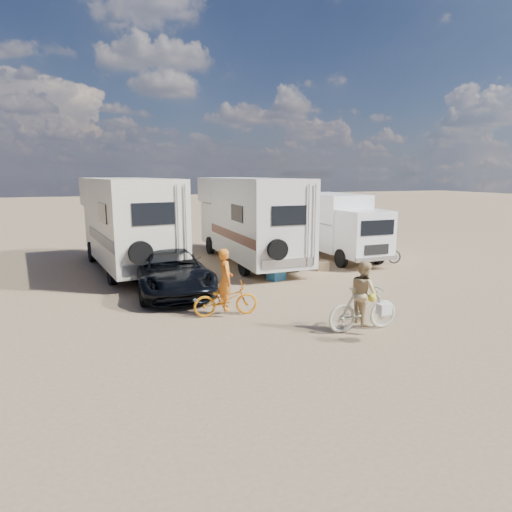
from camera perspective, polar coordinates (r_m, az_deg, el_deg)
name	(u,v)px	position (r m, az deg, el deg)	size (l,w,h in m)	color
ground	(330,309)	(12.62, 9.60, -6.81)	(140.00, 140.00, 0.00)	#977B5A
rv_main	(248,221)	(18.75, -1.00, 4.64)	(2.36, 8.13, 3.58)	white
rv_left	(128,224)	(17.99, -16.33, 3.96)	(2.49, 7.58, 3.59)	beige
box_truck	(340,227)	(19.78, 10.83, 3.73)	(2.01, 5.44, 2.87)	white
dark_suv	(171,271)	(14.36, -11.05, -1.93)	(2.24, 4.86, 1.35)	black
bike_man	(226,299)	(11.79, -3.98, -5.64)	(0.60, 1.73, 0.91)	orange
bike_woman	(363,309)	(10.95, 13.78, -6.66)	(0.52, 1.84, 1.11)	beige
rider_man	(225,286)	(11.69, -4.00, -3.89)	(0.60, 0.39, 1.65)	orange
rider_woman	(363,300)	(10.89, 13.83, -5.57)	(0.75, 0.58, 1.54)	tan
bike_parked	(382,254)	(19.29, 16.08, 0.31)	(0.57, 1.65, 0.87)	black
cooler	(276,273)	(15.75, 2.66, -2.26)	(0.60, 0.43, 0.48)	#236393
crate	(323,266)	(17.49, 8.67, -1.27)	(0.45, 0.45, 0.36)	#9B805A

